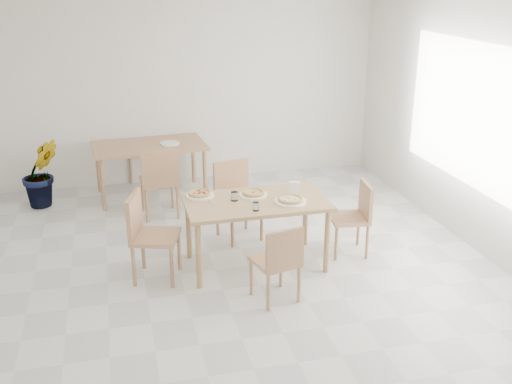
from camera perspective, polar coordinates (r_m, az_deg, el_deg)
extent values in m
plane|color=silver|center=(6.11, -3.18, -9.29)|extent=(7.00, 7.00, 0.00)
plane|color=silver|center=(8.92, -7.70, 9.77)|extent=(6.00, 0.00, 6.00)
plane|color=silver|center=(6.74, 22.56, 4.92)|extent=(0.00, 7.00, 7.00)
cube|color=white|center=(6.94, 21.11, 6.38)|extent=(1.60, 0.02, 3.20)
cube|color=tan|center=(6.29, 0.00, -0.96)|extent=(1.50, 0.86, 0.04)
cylinder|color=tan|center=(6.01, -5.47, -6.07)|extent=(0.06, 0.06, 0.71)
cylinder|color=tan|center=(6.32, 6.78, -4.70)|extent=(0.06, 0.06, 0.71)
cylinder|color=tan|center=(6.64, -6.44, -3.41)|extent=(0.06, 0.06, 0.71)
cylinder|color=tan|center=(6.93, 4.72, -2.30)|extent=(0.06, 0.06, 0.71)
cube|color=tan|center=(5.77, 1.82, -6.61)|extent=(0.48, 0.48, 0.04)
cube|color=tan|center=(5.54, 2.77, -5.44)|extent=(0.39, 0.13, 0.38)
cylinder|color=tan|center=(6.07, 2.38, -7.40)|extent=(0.03, 0.03, 0.39)
cylinder|color=tan|center=(5.92, -0.46, -8.13)|extent=(0.03, 0.03, 0.39)
cylinder|color=tan|center=(5.82, 4.10, -8.76)|extent=(0.03, 0.03, 0.39)
cylinder|color=tan|center=(5.67, 1.17, -9.57)|extent=(0.03, 0.03, 0.39)
cube|color=tan|center=(7.04, -1.61, -0.93)|extent=(0.56, 0.56, 0.04)
cube|color=tan|center=(7.12, -2.40, 1.37)|extent=(0.45, 0.16, 0.43)
cylinder|color=tan|center=(6.89, -2.27, -3.60)|extent=(0.04, 0.04, 0.44)
cylinder|color=tan|center=(7.06, 0.53, -2.98)|extent=(0.04, 0.04, 0.44)
cylinder|color=tan|center=(7.21, -3.67, -2.50)|extent=(0.04, 0.04, 0.44)
cylinder|color=tan|center=(7.37, -0.96, -1.93)|extent=(0.04, 0.04, 0.44)
cube|color=tan|center=(6.20, -9.54, -4.25)|extent=(0.57, 0.57, 0.04)
cube|color=tan|center=(6.16, -11.52, -2.17)|extent=(0.18, 0.44, 0.43)
cylinder|color=tan|center=(6.10, -8.02, -7.15)|extent=(0.04, 0.04, 0.44)
cylinder|color=tan|center=(6.44, -7.34, -5.56)|extent=(0.04, 0.04, 0.44)
cylinder|color=tan|center=(6.19, -11.57, -6.97)|extent=(0.04, 0.04, 0.44)
cylinder|color=tan|center=(6.52, -10.71, -5.41)|extent=(0.04, 0.04, 0.44)
cube|color=tan|center=(6.76, 8.81, -2.49)|extent=(0.45, 0.45, 0.04)
cube|color=tan|center=(6.73, 10.42, -0.73)|extent=(0.09, 0.41, 0.39)
cylinder|color=tan|center=(6.96, 6.94, -3.67)|extent=(0.03, 0.03, 0.40)
cylinder|color=tan|center=(6.65, 7.64, -4.89)|extent=(0.03, 0.03, 0.40)
cylinder|color=tan|center=(7.05, 9.71, -3.51)|extent=(0.03, 0.03, 0.40)
cylinder|color=tan|center=(6.75, 10.53, -4.70)|extent=(0.03, 0.03, 0.40)
cylinder|color=white|center=(6.41, -0.26, -0.27)|extent=(0.30, 0.30, 0.02)
cylinder|color=white|center=(6.24, 3.29, -0.89)|extent=(0.34, 0.34, 0.02)
cylinder|color=white|center=(6.42, -5.36, -0.31)|extent=(0.30, 0.30, 0.02)
cylinder|color=#EABF6E|center=(6.40, -0.26, -0.14)|extent=(0.29, 0.29, 0.01)
torus|color=#EABF6E|center=(6.40, -0.26, -0.06)|extent=(0.29, 0.29, 0.03)
cylinder|color=#C35922|center=(6.40, -0.26, -0.07)|extent=(0.22, 0.22, 0.01)
ellipsoid|color=#145B17|center=(6.40, -0.26, -0.01)|extent=(0.05, 0.05, 0.01)
cylinder|color=#EABF6E|center=(6.23, 3.29, -0.77)|extent=(0.29, 0.29, 0.01)
torus|color=#EABF6E|center=(6.23, 3.29, -0.68)|extent=(0.29, 0.29, 0.03)
cylinder|color=#F6E6CA|center=(6.23, 3.29, -0.69)|extent=(0.22, 0.22, 0.01)
cylinder|color=#EABF6E|center=(6.42, -5.37, -0.19)|extent=(0.30, 0.30, 0.01)
torus|color=#EABF6E|center=(6.41, -5.37, -0.11)|extent=(0.31, 0.31, 0.03)
cylinder|color=#C35922|center=(6.41, -5.37, -0.11)|extent=(0.23, 0.23, 0.01)
cylinder|color=white|center=(6.26, -2.07, -0.41)|extent=(0.07, 0.07, 0.10)
cylinder|color=white|center=(6.00, -0.02, -1.39)|extent=(0.07, 0.07, 0.09)
cube|color=silver|center=(6.46, 3.66, -0.14)|extent=(0.14, 0.10, 0.01)
cube|color=white|center=(6.44, 3.68, 0.46)|extent=(0.13, 0.08, 0.13)
cube|color=silver|center=(6.23, -4.18, -1.00)|extent=(0.03, 0.17, 0.01)
cube|color=silver|center=(6.14, -0.37, -1.28)|extent=(0.02, 0.18, 0.01)
cube|color=tan|center=(8.45, -10.13, 4.36)|extent=(1.59, 0.99, 0.04)
cylinder|color=tan|center=(8.15, -14.39, 0.66)|extent=(0.06, 0.06, 0.71)
cylinder|color=tan|center=(8.34, -4.88, 1.69)|extent=(0.06, 0.06, 0.71)
cylinder|color=tan|center=(8.85, -14.79, 2.18)|extent=(0.06, 0.06, 0.71)
cylinder|color=tan|center=(9.02, -5.99, 3.11)|extent=(0.06, 0.06, 0.71)
cube|color=tan|center=(7.80, -9.23, 1.06)|extent=(0.49, 0.49, 0.04)
cube|color=tan|center=(7.52, -9.10, 2.29)|extent=(0.46, 0.07, 0.44)
cylinder|color=tan|center=(8.09, -7.95, -0.01)|extent=(0.04, 0.04, 0.45)
cylinder|color=tan|center=(8.04, -10.73, -0.30)|extent=(0.04, 0.04, 0.45)
cylinder|color=tan|center=(7.72, -7.46, -0.99)|extent=(0.04, 0.04, 0.45)
cylinder|color=tan|center=(7.68, -10.36, -1.30)|extent=(0.04, 0.04, 0.45)
cube|color=tan|center=(9.26, -11.00, 3.70)|extent=(0.43, 0.43, 0.04)
cube|color=tan|center=(9.38, -11.24, 5.25)|extent=(0.41, 0.07, 0.39)
cylinder|color=tan|center=(9.14, -11.84, 1.98)|extent=(0.03, 0.03, 0.40)
cylinder|color=tan|center=(9.18, -9.69, 2.21)|extent=(0.03, 0.03, 0.40)
cylinder|color=tan|center=(9.47, -12.10, 2.61)|extent=(0.03, 0.03, 0.40)
cylinder|color=tan|center=(9.51, -10.01, 2.83)|extent=(0.03, 0.03, 0.40)
cylinder|color=white|center=(8.41, -8.23, 4.61)|extent=(0.27, 0.27, 0.02)
imported|color=#1F6725|center=(8.52, -19.77, 1.73)|extent=(0.63, 0.58, 0.93)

